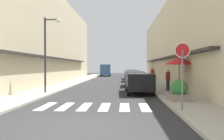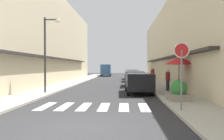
% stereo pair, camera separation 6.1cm
% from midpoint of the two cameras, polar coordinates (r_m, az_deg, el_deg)
% --- Properties ---
extents(ground_plane, '(89.00, 89.00, 0.00)m').
position_cam_midpoint_polar(ground_plane, '(22.94, -0.49, -3.95)').
color(ground_plane, '#2B2B2D').
extents(sidewalk_left, '(2.34, 56.64, 0.12)m').
position_cam_midpoint_polar(sidewalk_left, '(23.69, -11.88, -3.67)').
color(sidewalk_left, '#ADA899').
rests_on(sidewalk_left, ground_plane).
extents(sidewalk_right, '(2.34, 56.64, 0.12)m').
position_cam_midpoint_polar(sidewalk_right, '(23.13, 11.17, -3.77)').
color(sidewalk_right, '#ADA899').
rests_on(sidewalk_right, ground_plane).
extents(building_row_left, '(5.50, 38.41, 10.24)m').
position_cam_midpoint_polar(building_row_left, '(25.96, -19.24, 7.88)').
color(building_row_left, beige).
rests_on(building_row_left, ground_plane).
extents(building_row_right, '(5.50, 38.41, 8.78)m').
position_cam_midpoint_polar(building_row_right, '(24.95, 19.28, 6.48)').
color(building_row_right, beige).
rests_on(building_row_right, ground_plane).
extents(crosswalk, '(5.20, 2.20, 0.01)m').
position_cam_midpoint_polar(crosswalk, '(10.68, -4.66, -9.49)').
color(crosswalk, silver).
rests_on(crosswalk, ground_plane).
extents(parked_car_near, '(1.91, 4.35, 1.47)m').
position_cam_midpoint_polar(parked_car_near, '(15.99, 6.79, -2.74)').
color(parked_car_near, black).
rests_on(parked_car_near, ground_plane).
extents(parked_car_mid, '(1.86, 4.07, 1.47)m').
position_cam_midpoint_polar(parked_car_mid, '(21.71, 5.81, -1.79)').
color(parked_car_mid, black).
rests_on(parked_car_mid, ground_plane).
extents(parked_car_far, '(1.83, 4.09, 1.47)m').
position_cam_midpoint_polar(parked_car_far, '(28.59, 5.14, -1.15)').
color(parked_car_far, silver).
rests_on(parked_car_far, ground_plane).
extents(parked_car_distant, '(1.86, 4.35, 1.47)m').
position_cam_midpoint_polar(parked_car_distant, '(34.30, 4.79, -0.81)').
color(parked_car_distant, black).
rests_on(parked_car_distant, ground_plane).
extents(delivery_van, '(2.15, 5.46, 2.37)m').
position_cam_midpoint_polar(delivery_van, '(45.08, -1.68, 0.21)').
color(delivery_van, '#33598C').
rests_on(delivery_van, ground_plane).
extents(round_street_sign, '(0.65, 0.07, 2.81)m').
position_cam_midpoint_polar(round_street_sign, '(9.55, 17.60, 2.91)').
color(round_street_sign, slate).
rests_on(round_street_sign, sidewalk_right).
extents(street_lamp, '(1.19, 0.28, 5.25)m').
position_cam_midpoint_polar(street_lamp, '(16.11, -16.44, 5.86)').
color(street_lamp, '#38383D').
rests_on(street_lamp, sidewalk_left).
extents(cafe_umbrella, '(2.10, 2.10, 2.51)m').
position_cam_midpoint_polar(cafe_umbrella, '(15.96, 16.93, 2.31)').
color(cafe_umbrella, '#262626').
rests_on(cafe_umbrella, sidewalk_right).
extents(planter_corner, '(1.10, 1.10, 1.11)m').
position_cam_midpoint_polar(planter_corner, '(12.34, 16.91, -5.32)').
color(planter_corner, gray).
rests_on(planter_corner, sidewalk_right).
extents(pedestrian_walking_near, '(0.34, 0.34, 1.61)m').
position_cam_midpoint_polar(pedestrian_walking_near, '(17.13, 14.21, -2.37)').
color(pedestrian_walking_near, '#282B33').
rests_on(pedestrian_walking_near, sidewalk_right).
extents(pedestrian_walking_far, '(0.34, 0.34, 1.78)m').
position_cam_midpoint_polar(pedestrian_walking_far, '(20.46, 10.39, -1.56)').
color(pedestrian_walking_far, '#282B33').
rests_on(pedestrian_walking_far, sidewalk_right).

